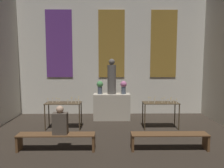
# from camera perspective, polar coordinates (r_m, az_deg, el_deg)

# --- Properties ---
(wall_back) EXTENTS (7.87, 0.16, 4.86)m
(wall_back) POSITION_cam_1_polar(r_m,az_deg,el_deg) (9.11, -0.13, 7.51)
(wall_back) COLOR silver
(wall_back) RESTS_ON ground_plane
(altar) EXTENTS (1.37, 0.56, 0.98)m
(altar) POSITION_cam_1_polar(r_m,az_deg,el_deg) (8.36, -0.07, -5.92)
(altar) COLOR #BCB29E
(altar) RESTS_ON ground_plane
(statue) EXTENTS (0.32, 0.32, 1.32)m
(statue) POSITION_cam_1_polar(r_m,az_deg,el_deg) (8.20, -0.07, 1.62)
(statue) COLOR #5B5651
(statue) RESTS_ON altar
(flower_vase_left) EXTENTS (0.24, 0.24, 0.49)m
(flower_vase_left) POSITION_cam_1_polar(r_m,az_deg,el_deg) (8.24, -3.17, -0.62)
(flower_vase_left) COLOR #4C5666
(flower_vase_left) RESTS_ON altar
(flower_vase_right) EXTENTS (0.24, 0.24, 0.49)m
(flower_vase_right) POSITION_cam_1_polar(r_m,az_deg,el_deg) (8.24, 3.03, -0.61)
(flower_vase_right) COLOR #4C5666
(flower_vase_right) RESTS_ON altar
(candle_rack_left) EXTENTS (1.16, 0.52, 1.06)m
(candle_rack_left) POSITION_cam_1_polar(r_m,az_deg,el_deg) (7.36, -12.54, -5.68)
(candle_rack_left) COLOR #473823
(candle_rack_left) RESTS_ON ground_plane
(candle_rack_right) EXTENTS (1.16, 0.52, 1.06)m
(candle_rack_right) POSITION_cam_1_polar(r_m,az_deg,el_deg) (7.40, 12.58, -5.61)
(candle_rack_right) COLOR #473823
(candle_rack_right) RESTS_ON ground_plane
(pew_back_left) EXTENTS (1.92, 0.36, 0.42)m
(pew_back_left) POSITION_cam_1_polar(r_m,az_deg,el_deg) (5.78, -14.34, -13.57)
(pew_back_left) COLOR brown
(pew_back_left) RESTS_ON ground_plane
(pew_back_right) EXTENTS (1.92, 0.36, 0.42)m
(pew_back_right) POSITION_cam_1_polar(r_m,az_deg,el_deg) (5.82, 14.75, -13.43)
(pew_back_right) COLOR brown
(pew_back_right) RESTS_ON ground_plane
(person_seated) EXTENTS (0.36, 0.24, 0.72)m
(person_seated) POSITION_cam_1_polar(r_m,az_deg,el_deg) (5.62, -13.38, -9.59)
(person_seated) COLOR #4C4238
(person_seated) RESTS_ON pew_back_left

